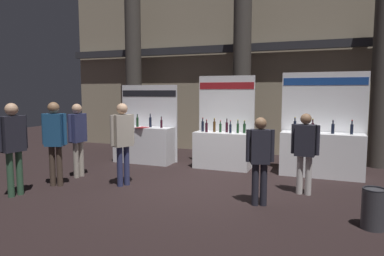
# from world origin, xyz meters

# --- Properties ---
(ground_plane) EXTENTS (26.60, 26.60, 0.00)m
(ground_plane) POSITION_xyz_m (0.00, 0.00, 0.00)
(ground_plane) COLOR black
(hall_colonnade) EXTENTS (13.30, 1.30, 6.19)m
(hall_colonnade) POSITION_xyz_m (0.00, 4.34, 3.03)
(hall_colonnade) COLOR gray
(hall_colonnade) RESTS_ON ground_plane
(exhibitor_booth_0) EXTENTS (1.79, 0.73, 2.22)m
(exhibitor_booth_0) POSITION_xyz_m (-2.39, 1.83, 0.60)
(exhibitor_booth_0) COLOR white
(exhibitor_booth_0) RESTS_ON ground_plane
(exhibitor_booth_1) EXTENTS (1.54, 0.66, 2.45)m
(exhibitor_booth_1) POSITION_xyz_m (-0.09, 1.94, 0.60)
(exhibitor_booth_1) COLOR white
(exhibitor_booth_1) RESTS_ON ground_plane
(exhibitor_booth_2) EXTENTS (1.99, 0.66, 2.50)m
(exhibitor_booth_2) POSITION_xyz_m (2.37, 1.97, 0.63)
(exhibitor_booth_2) COLOR white
(exhibitor_booth_2) RESTS_ON ground_plane
(trash_bin) EXTENTS (0.35, 0.35, 0.62)m
(trash_bin) POSITION_xyz_m (3.17, -1.20, 0.31)
(trash_bin) COLOR #38383D
(trash_bin) RESTS_ON ground_plane
(visitor_0) EXTENTS (0.48, 0.30, 1.58)m
(visitor_0) POSITION_xyz_m (1.39, -0.76, 0.92)
(visitor_0) COLOR #23232D
(visitor_0) RESTS_ON ground_plane
(visitor_1) EXTENTS (0.30, 0.58, 1.81)m
(visitor_1) POSITION_xyz_m (-3.15, -1.94, 1.09)
(visitor_1) COLOR #33563D
(visitor_1) RESTS_ON ground_plane
(visitor_2) EXTENTS (0.24, 0.56, 1.75)m
(visitor_2) POSITION_xyz_m (-3.00, -0.27, 1.04)
(visitor_2) COLOR #ADA393
(visitor_2) RESTS_ON ground_plane
(visitor_4) EXTENTS (0.38, 0.52, 1.79)m
(visitor_4) POSITION_xyz_m (-1.59, -0.53, 1.07)
(visitor_4) COLOR navy
(visitor_4) RESTS_ON ground_plane
(visitor_5) EXTENTS (0.52, 0.36, 1.81)m
(visitor_5) POSITION_xyz_m (-2.93, -1.09, 1.09)
(visitor_5) COLOR #47382D
(visitor_5) RESTS_ON ground_plane
(visitor_6) EXTENTS (0.54, 0.29, 1.61)m
(visitor_6) POSITION_xyz_m (2.09, 0.23, 0.96)
(visitor_6) COLOR silver
(visitor_6) RESTS_ON ground_plane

